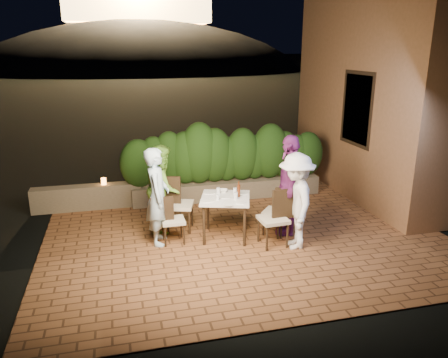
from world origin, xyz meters
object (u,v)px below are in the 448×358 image
object	(u,v)px
dining_table	(225,217)
beer_bottle	(239,189)
chair_right_front	(273,218)
diner_blue	(157,196)
diner_green	(163,188)
chair_right_back	(276,211)
chair_left_front	(173,219)
diner_purple	(290,185)
bowl	(223,191)
chair_left_back	(180,204)
parapet_lamp	(104,181)
diner_white	(296,201)

from	to	relation	value
dining_table	beer_bottle	bearing A→B (deg)	-8.56
chair_right_front	diner_blue	size ratio (longest dim) A/B	0.58
dining_table	diner_green	bearing A→B (deg)	147.21
dining_table	chair_right_back	world-z (taller)	chair_right_back
chair_left_front	diner_green	xyz separation A→B (m)	(-0.09, 0.63, 0.37)
chair_right_back	diner_purple	bearing A→B (deg)	-139.36
beer_bottle	diner_blue	xyz separation A→B (m)	(-1.39, 0.10, -0.05)
beer_bottle	chair_right_back	bearing A→B (deg)	-2.44
chair_right_front	chair_right_back	xyz separation A→B (m)	(0.21, 0.43, -0.05)
dining_table	chair_right_back	xyz separation A→B (m)	(0.91, -0.06, 0.06)
bowl	chair_left_back	bearing A→B (deg)	163.23
chair_left_back	parapet_lamp	distance (m)	2.07
diner_blue	diner_green	world-z (taller)	diner_blue
bowl	chair_left_front	xyz separation A→B (m)	(-0.95, -0.28, -0.35)
beer_bottle	chair_left_back	distance (m)	1.17
beer_bottle	diner_purple	world-z (taller)	diner_purple
dining_table	chair_right_back	size ratio (longest dim) A/B	0.95
chair_right_back	parapet_lamp	xyz separation A→B (m)	(-2.99, 2.14, 0.13)
diner_white	diner_purple	size ratio (longest dim) A/B	0.90
diner_green	diner_blue	bearing A→B (deg)	172.88
diner_green	diner_white	bearing A→B (deg)	-114.77
dining_table	diner_blue	bearing A→B (deg)	176.57
diner_green	diner_white	distance (m)	2.42
chair_left_front	chair_left_back	size ratio (longest dim) A/B	0.82
beer_bottle	chair_right_front	xyz separation A→B (m)	(0.48, -0.46, -0.40)
chair_left_back	diner_blue	bearing A→B (deg)	-116.99
diner_green	parapet_lamp	distance (m)	1.80
bowl	diner_white	bearing A→B (deg)	-43.21
parapet_lamp	bowl	bearing A→B (deg)	-40.19
chair_left_back	parapet_lamp	bearing A→B (deg)	147.96
chair_left_front	diner_white	bearing A→B (deg)	-18.52
diner_blue	parapet_lamp	size ratio (longest dim) A/B	11.96
bowl	parapet_lamp	world-z (taller)	bowl
chair_left_front	dining_table	bearing A→B (deg)	-0.75
diner_blue	parapet_lamp	bearing A→B (deg)	33.74
beer_bottle	chair_right_front	size ratio (longest dim) A/B	0.28
bowl	chair_right_back	xyz separation A→B (m)	(0.88, -0.36, -0.33)
chair_right_back	diner_green	size ratio (longest dim) A/B	0.55
beer_bottle	chair_left_back	xyz separation A→B (m)	(-0.95, 0.56, -0.38)
diner_blue	chair_left_front	bearing A→B (deg)	-93.65
beer_bottle	chair_left_front	size ratio (longest dim) A/B	0.33
chair_right_front	beer_bottle	bearing A→B (deg)	-48.22
diner_green	diner_purple	size ratio (longest dim) A/B	0.88
dining_table	parapet_lamp	distance (m)	2.95
bowl	diner_blue	bearing A→B (deg)	-169.30
diner_purple	diner_white	bearing A→B (deg)	11.15
chair_right_back	diner_purple	world-z (taller)	diner_purple
chair_left_front	chair_right_front	distance (m)	1.70
dining_table	diner_white	size ratio (longest dim) A/B	0.51
chair_right_front	diner_green	world-z (taller)	diner_green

